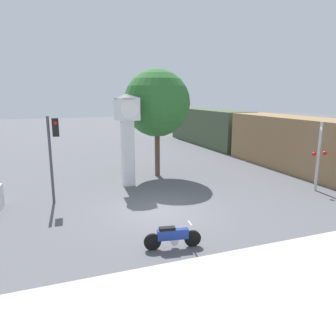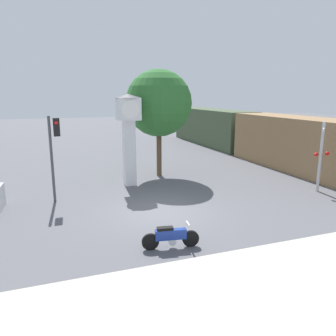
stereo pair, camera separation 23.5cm
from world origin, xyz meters
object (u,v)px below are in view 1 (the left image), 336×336
Objects in this scene: freight_train at (245,134)px; railroad_crossing_signal at (319,154)px; motorcycle at (173,237)px; street_tree at (157,103)px; clock_tower at (127,126)px; traffic_light at (53,144)px.

freight_train is 10.51m from railroad_crossing_signal.
motorcycle is 10.46m from street_tree.
clock_tower reaches higher than traffic_light.
freight_train is 7.10× the size of railroad_crossing_signal.
clock_tower is 9.85m from railroad_crossing_signal.
motorcycle is 0.30× the size of street_tree.
motorcycle is at bearing -62.28° from traffic_light.
motorcycle is 9.96m from railroad_crossing_signal.
traffic_light is (-3.77, -1.67, -0.52)m from clock_tower.
street_tree is (-9.00, -4.31, 2.61)m from freight_train.
clock_tower is at bearing 95.51° from motorcycle.
freight_train is at bearing 26.52° from traffic_light.
street_tree is at bearing 137.91° from railroad_crossing_signal.
motorcycle is 7.35m from traffic_light.
clock_tower reaches higher than freight_train.
traffic_light reaches higher than freight_train.
railroad_crossing_signal is 0.56× the size of street_tree.
freight_train is (11.16, 5.78, -1.53)m from clock_tower.
freight_train is at bearing 25.56° from street_tree.
freight_train is at bearing 76.45° from railroad_crossing_signal.
motorcycle is 0.47× the size of traffic_light.
freight_train is 6.38× the size of traffic_light.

